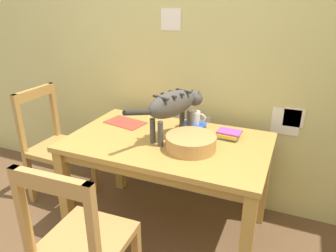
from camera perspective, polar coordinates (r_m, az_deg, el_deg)
The scene contains 10 objects.
wall_rear at distance 2.57m, azimuth 2.67°, elevation 13.52°, with size 4.94×0.11×2.50m.
dining_table at distance 2.19m, azimuth 0.00°, elevation -4.62°, with size 1.34×0.82×0.74m.
cat at distance 2.11m, azimuth 1.08°, elevation 3.74°, with size 0.30×0.65×0.33m.
saucer_bowl at distance 2.34m, azimuth 4.75°, elevation 0.06°, with size 0.17×0.17×0.04m, color blue.
coffee_mug at distance 2.31m, azimuth 4.89°, elevation 1.54°, with size 0.12×0.08×0.09m.
magazine at distance 2.45m, azimuth -7.63°, elevation 0.62°, with size 0.30×0.18×0.01m, color red.
book_stack at distance 2.21m, azimuth 10.64°, elevation -1.48°, with size 0.18×0.13×0.05m.
wicker_basket at distance 2.00m, azimuth 4.10°, elevation -2.91°, with size 0.32×0.32×0.09m.
wooden_chair_near at distance 2.84m, azimuth -19.46°, elevation -3.42°, with size 0.43×0.43×0.95m.
wooden_chair_far at distance 1.79m, azimuth -15.12°, elevation -19.51°, with size 0.43×0.43×0.95m.
Camera 1 is at (0.88, -0.73, 1.63)m, focal length 34.11 mm.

